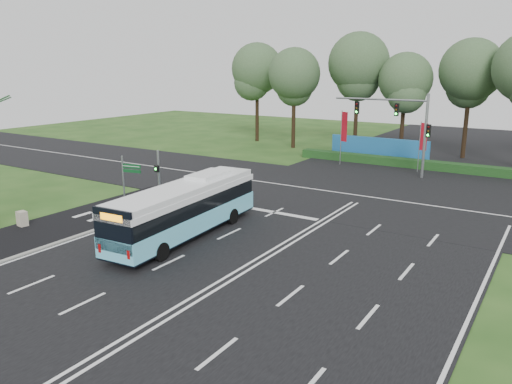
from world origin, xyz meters
TOP-DOWN VIEW (x-y plane):
  - ground at (0.00, 0.00)m, footprint 120.00×120.00m
  - road_main at (0.00, 0.00)m, footprint 20.00×120.00m
  - road_cross at (0.00, 12.00)m, footprint 120.00×14.00m
  - bike_path at (-12.50, -3.00)m, footprint 5.00×18.00m
  - kerb_strip at (-10.10, -3.00)m, footprint 0.25×18.00m
  - city_bus at (-5.08, -1.57)m, footprint 3.07×11.20m
  - pedestrian_signal at (-10.54, 2.19)m, footprint 0.34×0.43m
  - street_sign at (-11.62, 0.47)m, footprint 1.38×0.36m
  - utility_cabinet at (-14.34, -5.33)m, footprint 0.62×0.54m
  - banner_flag_left at (-5.89, 22.18)m, footprint 0.72×0.32m
  - banner_flag_mid at (1.26, 22.81)m, footprint 0.66×0.13m
  - traffic_light_gantry at (0.21, 20.50)m, footprint 8.41×0.28m
  - hedge at (0.00, 24.50)m, footprint 22.00×1.20m
  - blue_hoarding at (-4.00, 27.00)m, footprint 10.00×0.30m
  - eucalyptus_row at (2.95, 30.88)m, footprint 53.65×9.28m

SIDE VIEW (x-z plane):
  - ground at x=0.00m, z-range 0.00..0.00m
  - road_main at x=0.00m, z-range 0.00..0.04m
  - road_cross at x=0.00m, z-range 0.00..0.05m
  - bike_path at x=-12.50m, z-range 0.00..0.06m
  - kerb_strip at x=-10.10m, z-range 0.00..0.12m
  - hedge at x=0.00m, z-range 0.00..0.80m
  - utility_cabinet at x=-14.34m, z-range 0.00..0.93m
  - blue_hoarding at x=-4.00m, z-range 0.00..2.20m
  - city_bus at x=-5.08m, z-range 0.01..3.19m
  - pedestrian_signal at x=-10.54m, z-range 0.18..3.99m
  - street_sign at x=-11.62m, z-range 0.49..4.08m
  - banner_flag_mid at x=1.26m, z-range 0.68..5.16m
  - banner_flag_left at x=-5.89m, z-range 0.76..5.91m
  - traffic_light_gantry at x=0.21m, z-range 1.16..8.16m
  - eucalyptus_row at x=2.95m, z-range 2.35..15.21m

